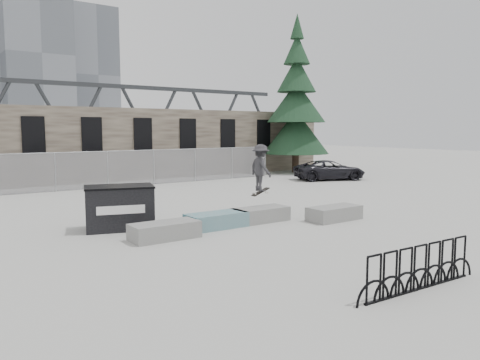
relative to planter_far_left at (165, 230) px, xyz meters
name	(u,v)px	position (x,y,z in m)	size (l,w,h in m)	color
ground	(239,226)	(2.87, 0.28, -0.27)	(120.00, 120.00, 0.00)	#A8A8A3
stone_wall	(86,145)	(2.87, 16.52, 1.99)	(36.00, 2.58, 4.50)	brown
chainlink_fence	(108,169)	(2.87, 12.78, 0.77)	(22.06, 0.06, 2.02)	gray
planter_far_left	(165,230)	(0.00, 0.00, 0.00)	(2.00, 0.90, 0.49)	gray
planter_center_left	(216,220)	(2.07, 0.44, 0.00)	(2.00, 0.90, 0.49)	teal
planter_center_right	(260,214)	(3.88, 0.44, 0.00)	(2.00, 0.90, 0.49)	gray
planter_offset	(334,213)	(6.16, -0.87, 0.00)	(2.00, 0.90, 0.49)	gray
dumpster	(119,207)	(-0.56, 2.09, 0.44)	(2.42, 1.87, 1.40)	black
bike_rack	(420,268)	(2.21, -6.88, 0.17)	(3.59, 0.20, 0.90)	black
spruce_tree	(296,109)	(17.49, 13.71, 4.41)	(4.85, 4.85, 11.50)	#38281E
truss_bridge	(71,123)	(12.87, 55.28, 3.86)	(70.00, 3.00, 9.80)	#2D3033
suv	(330,170)	(15.77, 8.58, 0.35)	(2.06, 4.46, 1.24)	black
skateboarder	(261,168)	(4.32, 1.00, 1.55)	(0.80, 1.12, 1.84)	#2E2D30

